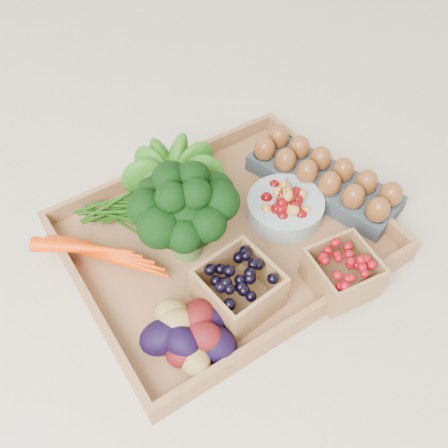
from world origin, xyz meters
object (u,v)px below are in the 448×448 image
cherry_bowl (285,208)px  egg_carton (323,183)px  tray (224,242)px  broccoli (186,226)px

cherry_bowl → egg_carton: 0.11m
tray → cherry_bowl: 0.14m
tray → egg_carton: size_ratio=1.75×
cherry_bowl → egg_carton: bearing=6.9°
tray → broccoli: bearing=168.8°
egg_carton → cherry_bowl: bearing=169.9°
broccoli → egg_carton: (0.31, -0.01, -0.05)m
broccoli → egg_carton: broccoli is taller
tray → cherry_bowl: (0.13, -0.01, 0.03)m
tray → broccoli: (-0.07, 0.01, 0.08)m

